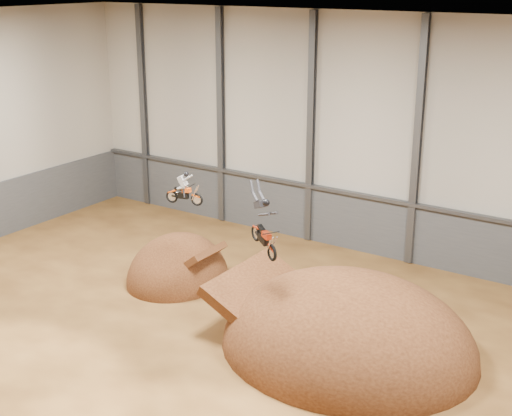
{
  "coord_description": "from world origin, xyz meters",
  "views": [
    {
      "loc": [
        17.07,
        -21.81,
        15.98
      ],
      "look_at": [
        -0.09,
        4.0,
        5.68
      ],
      "focal_mm": 50.0,
      "sensor_mm": 36.0,
      "label": 1
    }
  ],
  "objects_px": {
    "fmx_rider_b": "(263,220)",
    "landing_ramp": "(347,349)",
    "takeoff_ramp": "(178,280)",
    "fmx_rider_a": "(184,186)"
  },
  "relations": [
    {
      "from": "fmx_rider_b",
      "to": "landing_ramp",
      "type": "bearing_deg",
      "value": 54.2
    },
    {
      "from": "takeoff_ramp",
      "to": "landing_ramp",
      "type": "relative_size",
      "value": 0.52
    },
    {
      "from": "takeoff_ramp",
      "to": "fmx_rider_a",
      "type": "relative_size",
      "value": 3.04
    },
    {
      "from": "takeoff_ramp",
      "to": "fmx_rider_a",
      "type": "xyz_separation_m",
      "value": [
        2.29,
        -1.99,
        6.22
      ]
    },
    {
      "from": "fmx_rider_a",
      "to": "fmx_rider_b",
      "type": "height_order",
      "value": "fmx_rider_b"
    },
    {
      "from": "fmx_rider_a",
      "to": "fmx_rider_b",
      "type": "bearing_deg",
      "value": -22.89
    },
    {
      "from": "landing_ramp",
      "to": "fmx_rider_b",
      "type": "height_order",
      "value": "fmx_rider_b"
    },
    {
      "from": "fmx_rider_a",
      "to": "fmx_rider_b",
      "type": "distance_m",
      "value": 5.4
    },
    {
      "from": "takeoff_ramp",
      "to": "landing_ramp",
      "type": "distance_m",
      "value": 11.18
    },
    {
      "from": "takeoff_ramp",
      "to": "fmx_rider_b",
      "type": "bearing_deg",
      "value": -22.57
    }
  ]
}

